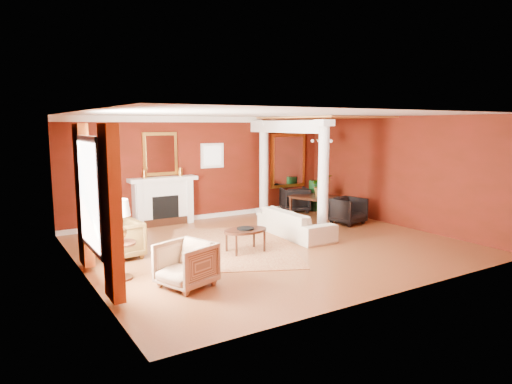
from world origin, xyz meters
TOP-DOWN VIEW (x-y plane):
  - ground at (0.00, 0.00)m, footprint 8.00×8.00m
  - room_shell at (0.00, 0.00)m, footprint 8.04×7.04m
  - fireplace at (-1.30, 3.32)m, footprint 1.85×0.42m
  - overmantel_mirror at (-1.30, 3.45)m, footprint 0.95×0.07m
  - flank_window_left at (-2.85, 3.46)m, footprint 0.70×0.07m
  - flank_window_right at (0.25, 3.46)m, footprint 0.70×0.07m
  - left_window at (-3.89, -0.60)m, footprint 0.21×2.55m
  - column_front at (1.70, 0.30)m, footprint 0.36×0.36m
  - column_back at (1.70, 3.00)m, footprint 0.36×0.36m
  - header_beam at (1.70, 1.90)m, footprint 0.30×3.20m
  - amber_ceiling at (2.85, 1.75)m, footprint 2.30×3.40m
  - dining_mirror at (2.90, 3.45)m, footprint 1.30×0.07m
  - chandelier at (2.90, 1.80)m, footprint 0.60×0.62m
  - crown_trim at (0.00, 3.46)m, footprint 8.00×0.08m
  - base_trim at (0.00, 3.46)m, footprint 8.00×0.08m
  - rug at (-0.83, 0.37)m, footprint 3.94×4.38m
  - sofa at (0.96, 0.42)m, footprint 0.70×2.21m
  - armchair_leopard at (-3.18, 0.78)m, footprint 0.85×0.89m
  - armchair_stripe at (-2.67, -1.43)m, footprint 0.98×1.02m
  - coffee_table at (-0.78, -0.16)m, footprint 0.97×0.97m
  - coffee_book at (-0.82, -0.20)m, footprint 0.15×0.04m
  - side_table at (-3.50, -0.49)m, footprint 0.57×0.57m
  - dining_table at (2.99, 1.96)m, footprint 1.14×1.78m
  - dining_chair_near at (2.99, 0.77)m, footprint 0.88×0.84m
  - dining_chair_far at (2.84, 3.00)m, footprint 1.01×0.98m
  - green_urn at (3.47, 2.81)m, footprint 0.40×0.40m
  - potted_plant at (3.00, 1.93)m, footprint 0.76×0.80m

SIDE VIEW (x-z plane):
  - ground at x=0.00m, z-range 0.00..0.00m
  - rug at x=-0.83m, z-range 0.00..0.01m
  - base_trim at x=0.00m, z-range 0.00..0.12m
  - green_urn at x=3.47m, z-range -0.10..0.86m
  - dining_chair_near at x=2.99m, z-range 0.00..0.80m
  - dining_chair_far at x=2.84m, z-range 0.00..0.82m
  - armchair_stripe at x=-2.67m, z-range 0.00..0.83m
  - armchair_leopard at x=-3.18m, z-range 0.00..0.84m
  - sofa at x=0.96m, z-range 0.00..0.86m
  - coffee_table at x=-0.78m, z-range 0.20..0.69m
  - dining_table at x=2.99m, z-range 0.00..0.94m
  - coffee_book at x=-0.82m, z-range 0.49..0.69m
  - fireplace at x=-1.30m, z-range 0.00..1.29m
  - side_table at x=-3.50m, z-range 0.23..1.65m
  - potted_plant at x=3.00m, z-range 0.94..1.45m
  - left_window at x=-3.89m, z-range 0.12..2.72m
  - column_front at x=1.70m, z-range 0.03..2.83m
  - column_back at x=1.70m, z-range 0.03..2.83m
  - dining_mirror at x=2.90m, z-range 0.70..2.40m
  - flank_window_left at x=-2.85m, z-range 1.45..2.15m
  - flank_window_right at x=0.25m, z-range 1.45..2.15m
  - overmantel_mirror at x=-1.30m, z-range 1.33..2.47m
  - room_shell at x=0.00m, z-range 0.56..3.48m
  - chandelier at x=2.90m, z-range 1.87..2.62m
  - header_beam at x=1.70m, z-range 2.46..2.78m
  - crown_trim at x=0.00m, z-range 2.74..2.90m
  - amber_ceiling at x=2.85m, z-range 2.85..2.89m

